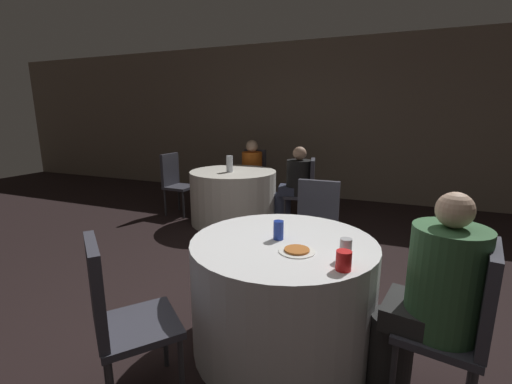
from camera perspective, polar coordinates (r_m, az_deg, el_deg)
ground_plane at (r=2.59m, az=-0.81°, el=-23.34°), size 16.00×16.00×0.00m
wall_back at (r=6.36m, az=15.19°, el=11.29°), size 16.00×0.06×2.80m
table_near at (r=2.36m, az=4.42°, el=-16.54°), size 1.18×1.18×0.74m
table_far at (r=4.90m, az=-3.79°, el=-0.80°), size 1.21×1.21×0.74m
chair_near_north at (r=3.19m, az=9.90°, el=-5.12°), size 0.41×0.41×0.94m
chair_near_east at (r=2.06m, az=31.29°, el=-17.46°), size 0.47×0.47×0.94m
chair_near_southwest at (r=1.97m, az=-22.16°, el=-17.83°), size 0.56×0.56×0.94m
chair_far_east at (r=4.72m, az=8.31°, el=0.82°), size 0.48×0.47×0.94m
chair_far_north at (r=5.82m, az=-0.39°, el=3.24°), size 0.44×0.44×0.94m
chair_far_west at (r=5.42m, az=-13.39°, el=2.17°), size 0.42×0.42×0.94m
person_orange_shirt at (r=5.65m, az=-0.88°, el=3.07°), size 0.36×0.51×1.11m
person_black_shirt at (r=4.72m, az=6.28°, el=1.02°), size 0.51×0.39×1.10m
person_green_jacket at (r=2.04m, az=26.82°, el=-15.67°), size 0.51×0.39×1.17m
pizza_plate_near at (r=2.04m, az=6.82°, el=-9.66°), size 0.21×0.21×0.02m
soda_can_blue at (r=2.20m, az=3.77°, el=-6.36°), size 0.07×0.07×0.12m
soda_can_silver at (r=1.96m, az=14.72°, el=-9.21°), size 0.07×0.07×0.12m
cup_near at (r=1.84m, az=14.40°, el=-11.01°), size 0.08×0.08×0.10m
bottle_far at (r=4.73m, az=-4.43°, el=4.69°), size 0.09×0.09×0.23m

